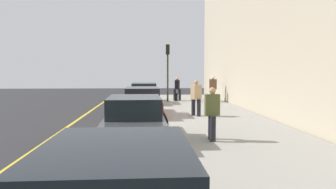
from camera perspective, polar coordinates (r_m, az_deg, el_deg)
ground_plane at (r=14.90m, az=-4.15°, el=-4.65°), size 56.00×56.00×0.00m
sidewalk at (r=15.22m, az=8.40°, el=-4.21°), size 28.00×4.60×0.15m
lane_stripe_centre at (r=15.28m, az=-16.28°, el=-4.58°), size 28.00×0.14×0.01m
snow_bank_curb at (r=20.38m, az=-2.03°, el=-1.94°), size 7.78×0.56×0.22m
parked_car_charcoal at (r=10.03m, az=-6.07°, el=-4.64°), size 4.34×1.98×1.51m
parked_car_red at (r=15.61m, az=-4.69°, el=-1.45°), size 4.32×1.98×1.51m
parked_car_white at (r=21.56m, az=-4.34°, el=0.13°), size 4.68×1.91×1.51m
pedestrian_brown_coat at (r=22.68m, az=8.17°, el=1.21°), size 0.58×0.57×1.82m
pedestrian_olive_coat at (r=9.86m, az=8.00°, el=-3.18°), size 0.55×0.46×1.66m
pedestrian_black_coat at (r=23.23m, az=1.68°, el=1.20°), size 0.53×0.56×1.73m
pedestrian_tan_coat at (r=15.14m, az=5.12°, el=-0.43°), size 0.51×0.55×1.73m
traffic_light_pole at (r=22.34m, az=-0.06°, el=5.78°), size 0.35×0.26×4.04m
rolling_suitcase at (r=22.86m, az=1.46°, el=-0.44°), size 0.34×0.22×0.93m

